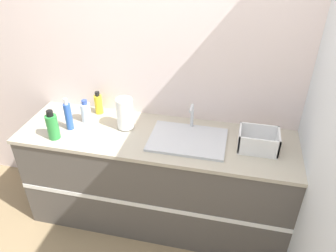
{
  "coord_description": "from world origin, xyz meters",
  "views": [
    {
      "loc": [
        0.55,
        -1.71,
        2.32
      ],
      "look_at": [
        0.1,
        0.28,
        1.01
      ],
      "focal_mm": 35.0,
      "sensor_mm": 36.0,
      "label": 1
    }
  ],
  "objects": [
    {
      "name": "dish_rack",
      "position": [
        0.76,
        0.31,
        0.95
      ],
      "size": [
        0.28,
        0.21,
        0.15
      ],
      "color": "white",
      "rests_on": "counter_cabinet"
    },
    {
      "name": "counter_cabinet",
      "position": [
        0.0,
        0.31,
        0.45
      ],
      "size": [
        2.18,
        0.65,
        0.89
      ],
      "color": "#514C47",
      "rests_on": "ground_plane"
    },
    {
      "name": "bottle_clear",
      "position": [
        -0.62,
        0.4,
        0.97
      ],
      "size": [
        0.08,
        0.08,
        0.19
      ],
      "color": "silver",
      "rests_on": "counter_cabinet"
    },
    {
      "name": "sink",
      "position": [
        0.25,
        0.3,
        0.9
      ],
      "size": [
        0.58,
        0.41,
        0.22
      ],
      "color": "silver",
      "rests_on": "counter_cabinet"
    },
    {
      "name": "bottle_blue",
      "position": [
        -0.69,
        0.26,
        1.01
      ],
      "size": [
        0.06,
        0.06,
        0.27
      ],
      "color": "#2D56B7",
      "rests_on": "counter_cabinet"
    },
    {
      "name": "wall_back",
      "position": [
        0.0,
        0.65,
        1.3
      ],
      "size": [
        4.56,
        0.06,
        2.6
      ],
      "color": "silver",
      "rests_on": "ground_plane"
    },
    {
      "name": "bottle_green",
      "position": [
        -0.75,
        0.11,
        0.99
      ],
      "size": [
        0.09,
        0.09,
        0.24
      ],
      "color": "#2D8C3D",
      "rests_on": "counter_cabinet"
    },
    {
      "name": "ground_plane",
      "position": [
        0.0,
        0.0,
        0.0
      ],
      "size": [
        12.0,
        12.0,
        0.0
      ],
      "primitive_type": "plane",
      "color": "#937A56"
    },
    {
      "name": "paper_towel_roll",
      "position": [
        -0.27,
        0.36,
        1.02
      ],
      "size": [
        0.13,
        0.13,
        0.26
      ],
      "color": "#4C4C51",
      "rests_on": "counter_cabinet"
    },
    {
      "name": "bottle_yellow",
      "position": [
        -0.57,
        0.54,
        0.98
      ],
      "size": [
        0.07,
        0.07,
        0.2
      ],
      "color": "yellow",
      "rests_on": "counter_cabinet"
    },
    {
      "name": "wall_right",
      "position": [
        1.11,
        0.31,
        1.3
      ],
      "size": [
        0.06,
        2.62,
        2.6
      ],
      "color": "silver",
      "rests_on": "ground_plane"
    }
  ]
}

